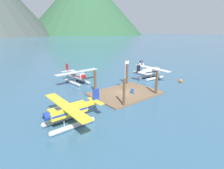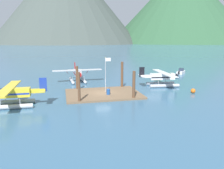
{
  "view_description": "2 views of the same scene",
  "coord_description": "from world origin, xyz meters",
  "px_view_note": "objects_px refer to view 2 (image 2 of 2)",
  "views": [
    {
      "loc": [
        -21.94,
        -22.84,
        11.37
      ],
      "look_at": [
        -1.84,
        1.67,
        1.81
      ],
      "focal_mm": 28.63,
      "sensor_mm": 36.0,
      "label": 1
    },
    {
      "loc": [
        -6.47,
        -35.07,
        8.99
      ],
      "look_at": [
        1.56,
        0.16,
        1.62
      ],
      "focal_mm": 35.34,
      "sensor_mm": 36.0,
      "label": 2
    }
  ],
  "objects_px": {
    "fuel_drum": "(108,92)",
    "seaplane_yellow_port_aft": "(12,95)",
    "flagpole": "(106,70)",
    "seaplane_silver_bow_left": "(77,75)",
    "boat_white_open_east": "(181,72)",
    "seaplane_white_stbd_fwd": "(162,78)",
    "mooring_buoy": "(193,91)"
  },
  "relations": [
    {
      "from": "fuel_drum",
      "to": "seaplane_yellow_port_aft",
      "type": "xyz_separation_m",
      "value": [
        -13.96,
        -2.56,
        0.84
      ]
    },
    {
      "from": "flagpole",
      "to": "seaplane_silver_bow_left",
      "type": "height_order",
      "value": "flagpole"
    },
    {
      "from": "seaplane_yellow_port_aft",
      "to": "boat_white_open_east",
      "type": "bearing_deg",
      "value": 29.96
    },
    {
      "from": "seaplane_white_stbd_fwd",
      "to": "seaplane_silver_bow_left",
      "type": "relative_size",
      "value": 1.0
    },
    {
      "from": "flagpole",
      "to": "fuel_drum",
      "type": "bearing_deg",
      "value": -91.98
    },
    {
      "from": "fuel_drum",
      "to": "seaplane_white_stbd_fwd",
      "type": "bearing_deg",
      "value": 24.2
    },
    {
      "from": "fuel_drum",
      "to": "boat_white_open_east",
      "type": "height_order",
      "value": "boat_white_open_east"
    },
    {
      "from": "flagpole",
      "to": "seaplane_silver_bow_left",
      "type": "xyz_separation_m",
      "value": [
        -4.01,
        11.6,
        -2.41
      ]
    },
    {
      "from": "mooring_buoy",
      "to": "boat_white_open_east",
      "type": "xyz_separation_m",
      "value": [
        9.53,
        20.55,
        0.09
      ]
    },
    {
      "from": "seaplane_yellow_port_aft",
      "to": "boat_white_open_east",
      "type": "xyz_separation_m",
      "value": [
        38.1,
        21.96,
        -1.09
      ]
    },
    {
      "from": "flagpole",
      "to": "seaplane_yellow_port_aft",
      "type": "xyz_separation_m",
      "value": [
        -14.03,
        -4.52,
        -2.41
      ]
    },
    {
      "from": "seaplane_white_stbd_fwd",
      "to": "fuel_drum",
      "type": "bearing_deg",
      "value": -155.8
    },
    {
      "from": "seaplane_yellow_port_aft",
      "to": "seaplane_white_stbd_fwd",
      "type": "bearing_deg",
      "value": 17.02
    },
    {
      "from": "flagpole",
      "to": "mooring_buoy",
      "type": "height_order",
      "value": "flagpole"
    },
    {
      "from": "mooring_buoy",
      "to": "seaplane_white_stbd_fwd",
      "type": "height_order",
      "value": "seaplane_white_stbd_fwd"
    },
    {
      "from": "mooring_buoy",
      "to": "seaplane_yellow_port_aft",
      "type": "relative_size",
      "value": 0.08
    },
    {
      "from": "fuel_drum",
      "to": "seaplane_white_stbd_fwd",
      "type": "relative_size",
      "value": 0.08
    },
    {
      "from": "seaplane_white_stbd_fwd",
      "to": "seaplane_silver_bow_left",
      "type": "distance_m",
      "value": 17.9
    },
    {
      "from": "fuel_drum",
      "to": "mooring_buoy",
      "type": "bearing_deg",
      "value": -4.5
    },
    {
      "from": "seaplane_silver_bow_left",
      "to": "seaplane_yellow_port_aft",
      "type": "distance_m",
      "value": 18.98
    },
    {
      "from": "mooring_buoy",
      "to": "boat_white_open_east",
      "type": "height_order",
      "value": "boat_white_open_east"
    },
    {
      "from": "fuel_drum",
      "to": "seaplane_yellow_port_aft",
      "type": "height_order",
      "value": "seaplane_yellow_port_aft"
    },
    {
      "from": "fuel_drum",
      "to": "boat_white_open_east",
      "type": "xyz_separation_m",
      "value": [
        24.14,
        19.4,
        -0.25
      ]
    },
    {
      "from": "mooring_buoy",
      "to": "seaplane_yellow_port_aft",
      "type": "xyz_separation_m",
      "value": [
        -28.57,
        -1.41,
        1.18
      ]
    },
    {
      "from": "seaplane_white_stbd_fwd",
      "to": "seaplane_yellow_port_aft",
      "type": "height_order",
      "value": "same"
    },
    {
      "from": "flagpole",
      "to": "mooring_buoy",
      "type": "xyz_separation_m",
      "value": [
        14.54,
        -3.11,
        -3.59
      ]
    },
    {
      "from": "flagpole",
      "to": "seaplane_white_stbd_fwd",
      "type": "height_order",
      "value": "flagpole"
    },
    {
      "from": "mooring_buoy",
      "to": "seaplane_silver_bow_left",
      "type": "bearing_deg",
      "value": 141.59
    },
    {
      "from": "fuel_drum",
      "to": "seaplane_yellow_port_aft",
      "type": "relative_size",
      "value": 0.08
    },
    {
      "from": "fuel_drum",
      "to": "boat_white_open_east",
      "type": "distance_m",
      "value": 30.97
    },
    {
      "from": "flagpole",
      "to": "seaplane_yellow_port_aft",
      "type": "relative_size",
      "value": 0.57
    },
    {
      "from": "mooring_buoy",
      "to": "seaplane_yellow_port_aft",
      "type": "distance_m",
      "value": 28.63
    }
  ]
}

